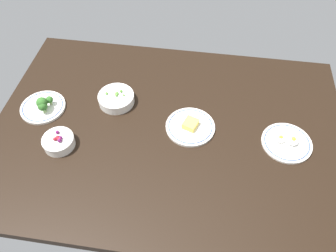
{
  "coord_description": "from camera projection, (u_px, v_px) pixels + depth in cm",
  "views": [
    {
      "loc": [
        13.52,
        -91.16,
        120.04
      ],
      "look_at": [
        0.0,
        0.0,
        6.0
      ],
      "focal_mm": 35.52,
      "sensor_mm": 36.0,
      "label": 1
    }
  ],
  "objects": [
    {
      "name": "dining_table",
      "position": [
        168.0,
        132.0,
        1.5
      ],
      "size": [
        156.88,
        111.87,
        4.0
      ],
      "primitive_type": "cube",
      "color": "black",
      "rests_on": "ground"
    },
    {
      "name": "bowl_berries",
      "position": [
        59.0,
        141.0,
        1.41
      ],
      "size": [
        13.48,
        13.48,
        6.34
      ],
      "color": "white",
      "rests_on": "dining_table"
    },
    {
      "name": "plate_cheese",
      "position": [
        190.0,
        126.0,
        1.48
      ],
      "size": [
        21.95,
        21.95,
        4.01
      ],
      "color": "white",
      "rests_on": "dining_table"
    },
    {
      "name": "plate_eggs",
      "position": [
        287.0,
        142.0,
        1.42
      ],
      "size": [
        21.42,
        21.42,
        4.57
      ],
      "color": "white",
      "rests_on": "dining_table"
    },
    {
      "name": "bowl_peas",
      "position": [
        116.0,
        98.0,
        1.57
      ],
      "size": [
        17.02,
        17.02,
        5.86
      ],
      "color": "white",
      "rests_on": "dining_table"
    },
    {
      "name": "plate_broccoli",
      "position": [
        43.0,
        106.0,
        1.54
      ],
      "size": [
        20.71,
        20.71,
        8.5
      ],
      "color": "white",
      "rests_on": "dining_table"
    }
  ]
}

